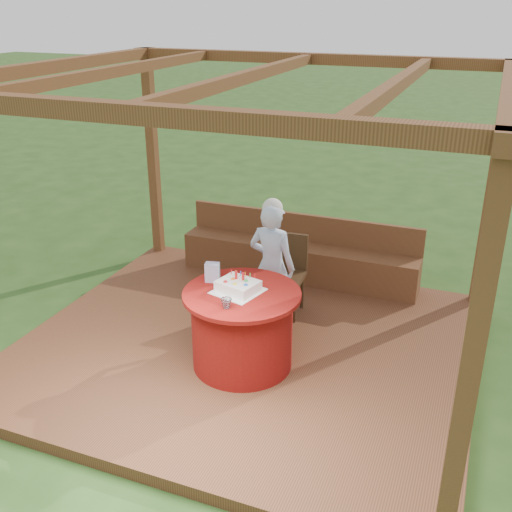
% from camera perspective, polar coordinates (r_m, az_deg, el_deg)
% --- Properties ---
extents(ground, '(60.00, 60.00, 0.00)m').
position_cam_1_polar(ground, '(6.33, -0.84, -9.18)').
color(ground, '#244617').
rests_on(ground, ground).
extents(deck, '(4.50, 4.00, 0.12)m').
position_cam_1_polar(deck, '(6.30, -0.85, -8.72)').
color(deck, brown).
rests_on(deck, ground).
extents(pergola, '(4.50, 4.00, 2.72)m').
position_cam_1_polar(pergola, '(5.43, -1.00, 12.77)').
color(pergola, brown).
rests_on(pergola, deck).
extents(bench, '(3.00, 0.42, 0.80)m').
position_cam_1_polar(bench, '(7.58, 4.09, -0.19)').
color(bench, brown).
rests_on(bench, deck).
extents(table, '(1.11, 1.11, 0.78)m').
position_cam_1_polar(table, '(5.74, -1.32, -6.90)').
color(table, maroon).
rests_on(table, deck).
extents(chair, '(0.47, 0.47, 0.89)m').
position_cam_1_polar(chair, '(6.69, 2.80, -1.30)').
color(chair, '#3B2512').
rests_on(chair, deck).
extents(elderly_woman, '(0.54, 0.38, 1.45)m').
position_cam_1_polar(elderly_woman, '(6.26, 1.52, -0.80)').
color(elderly_woman, '#A2C4F0').
rests_on(elderly_woman, deck).
extents(birthday_cake, '(0.49, 0.49, 0.18)m').
position_cam_1_polar(birthday_cake, '(5.54, -1.73, -2.89)').
color(birthday_cake, white).
rests_on(birthday_cake, table).
extents(gift_bag, '(0.15, 0.11, 0.19)m').
position_cam_1_polar(gift_bag, '(5.74, -4.18, -1.56)').
color(gift_bag, '#C881B2').
rests_on(gift_bag, table).
extents(drinking_glass, '(0.11, 0.11, 0.09)m').
position_cam_1_polar(drinking_glass, '(5.27, -2.84, -4.52)').
color(drinking_glass, white).
rests_on(drinking_glass, table).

